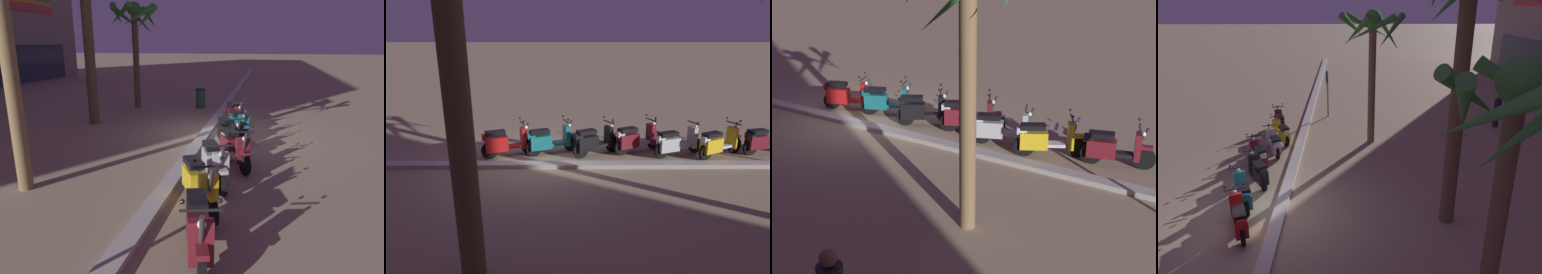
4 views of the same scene
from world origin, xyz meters
The scene contains 10 objects.
ground_plane centered at (0.00, 0.00, 0.00)m, with size 200.00×200.00×0.00m, color #9E896B.
curb_strip centered at (0.00, 0.35, 0.06)m, with size 60.00×0.36×0.12m, color #BCB7AD.
scooter_maroon_tail_end centered at (-7.12, -0.78, 0.45)m, with size 1.70×0.74×1.17m.
scooter_yellow_mid_front centered at (-5.54, -0.45, 0.45)m, with size 1.65×0.99×1.17m.
scooter_silver_far_back centered at (-4.26, -0.56, 0.44)m, with size 1.73×0.89×1.04m.
scooter_maroon_lead_nearest centered at (-3.03, -0.88, 0.46)m, with size 1.66×0.95×1.17m.
scooter_black_mid_centre centered at (-1.69, -0.61, 0.46)m, with size 1.56×0.95×1.17m.
scooter_teal_last_in_row centered at (-0.27, -0.75, 0.45)m, with size 1.70×0.87×1.17m.
scooter_red_second_in_line centered at (1.07, -0.52, 0.46)m, with size 1.68×0.85×1.17m.
palm_tree_near_sign centered at (-5.59, 3.32, 4.16)m, with size 2.62×2.67×5.43m.
Camera 3 is at (-10.25, 11.09, 5.52)m, focal length 50.66 mm.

